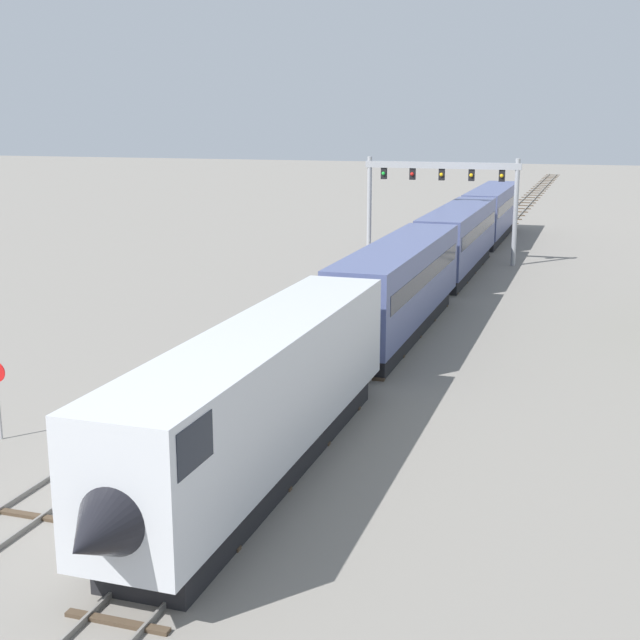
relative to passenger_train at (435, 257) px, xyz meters
The scene contains 5 objects.
ground_plane 32.43m from the passenger_train, 93.55° to the right, with size 400.00×400.00×0.00m, color gray.
track_main 27.85m from the passenger_train, 90.00° to the left, with size 2.60×200.00×0.16m.
track_near 9.82m from the passenger_train, 125.42° to the left, with size 2.60×160.00×0.16m.
passenger_train is the anchor object (origin of this frame).
signal_gantry 14.77m from the passenger_train, 99.00° to the left, with size 12.10×0.49×8.13m.
Camera 1 is at (11.79, -21.38, 11.18)m, focal length 49.01 mm.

